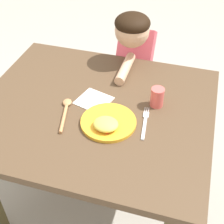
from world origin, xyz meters
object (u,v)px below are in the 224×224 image
spoon (65,111)px  drinking_cup (157,97)px  plate (108,123)px  person (134,74)px  fork (145,123)px

spoon → drinking_cup: 0.42m
plate → person: (-0.03, 0.64, -0.17)m
fork → spoon: (-0.36, -0.03, 0.01)m
fork → drinking_cup: (0.02, 0.14, 0.04)m
person → fork: bearing=107.4°
drinking_cup → plate: bearing=-132.1°
plate → fork: plate is taller
drinking_cup → fork: bearing=-100.1°
plate → spoon: bearing=171.9°
fork → plate: bearing=104.1°
plate → fork: bearing=20.7°
plate → drinking_cup: 0.27m
plate → spoon: size_ratio=1.09×
fork → spoon: bearing=87.9°
fork → drinking_cup: size_ratio=2.24×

